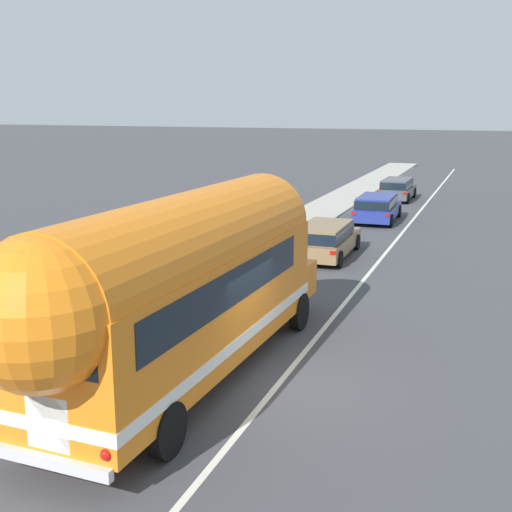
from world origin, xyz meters
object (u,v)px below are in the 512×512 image
car_second (377,206)px  painted_bus (178,284)px  car_lead (325,238)px  car_third (397,188)px

car_second → painted_bus: bearing=-90.6°
painted_bus → car_lead: (-0.20, 13.07, -1.51)m
car_second → car_third: size_ratio=1.07×
painted_bus → car_third: 30.27m
car_third → painted_bus: bearing=-90.0°
painted_bus → car_third: bearing=90.0°
car_second → car_third: 8.27m
car_third → car_second: bearing=-88.5°
car_lead → car_second: size_ratio=1.03×
painted_bus → car_second: size_ratio=2.52×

